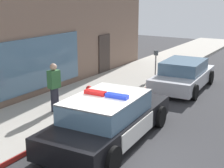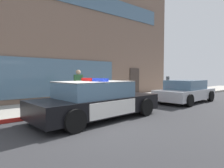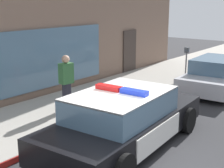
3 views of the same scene
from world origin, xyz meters
TOP-DOWN VIEW (x-y plane):
  - ground at (0.00, 0.00)m, footprint 48.00×48.00m
  - sidewalk at (0.00, 3.47)m, footprint 48.00×3.18m
  - curb_red_paint at (0.00, 1.86)m, footprint 28.80×0.04m
  - storefront_building at (1.93, 9.98)m, footprint 19.24×9.85m
  - police_cruiser at (0.97, 0.53)m, footprint 5.01×2.37m
  - fire_hydrant at (2.94, 2.64)m, footprint 0.34×0.39m
  - car_down_street at (7.33, 0.61)m, footprint 4.32×2.19m
  - pedestrian_on_sidewalk at (1.72, 3.23)m, footprint 0.43×0.32m
  - parking_meter at (8.03, 2.29)m, footprint 0.12×0.18m

SIDE VIEW (x-z plane):
  - ground at x=0.00m, z-range 0.00..0.00m
  - sidewalk at x=0.00m, z-range 0.00..0.15m
  - curb_red_paint at x=0.00m, z-range 0.01..0.14m
  - fire_hydrant at x=2.94m, z-range 0.14..0.86m
  - car_down_street at x=7.33m, z-range -0.01..1.28m
  - police_cruiser at x=0.97m, z-range -0.07..1.43m
  - pedestrian_on_sidewalk at x=1.72m, z-range 0.16..1.87m
  - parking_meter at x=8.03m, z-range 0.41..1.75m
  - storefront_building at x=1.93m, z-range 0.00..8.74m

